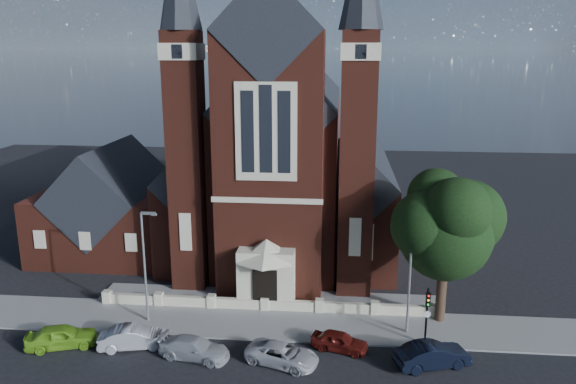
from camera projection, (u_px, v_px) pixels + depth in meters
name	position (u px, v px, depth m)	size (l,w,h in m)	color
ground	(278.00, 267.00, 49.51)	(120.00, 120.00, 0.00)	black
pavement_strip	(261.00, 323.00, 39.38)	(60.00, 5.00, 0.12)	gray
forecourt_paving	(269.00, 299.00, 43.24)	(26.00, 3.00, 0.14)	gray
forecourt_wall	(265.00, 310.00, 41.31)	(24.00, 0.40, 0.90)	beige
church	(286.00, 159.00, 55.14)	(20.01, 34.90, 29.20)	#542216
parish_hall	(113.00, 209.00, 52.85)	(12.00, 12.20, 10.24)	#542216
street_tree	(448.00, 229.00, 37.69)	(6.40, 6.60, 10.70)	black
street_lamp_left	(145.00, 261.00, 38.47)	(1.16, 0.22, 8.09)	gray
street_lamp_right	(412.00, 270.00, 36.85)	(1.16, 0.22, 8.09)	gray
traffic_signal	(427.00, 309.00, 35.75)	(0.28, 0.42, 4.00)	black
car_lime_van	(61.00, 336.00, 36.07)	(1.77, 4.41, 1.50)	#72B223
car_silver_a	(133.00, 337.00, 36.00)	(1.53, 4.39, 1.44)	#929599
car_silver_b	(194.00, 348.00, 34.83)	(1.83, 4.50, 1.31)	#A5A8AD
car_white_suv	(282.00, 354.00, 34.17)	(2.09, 4.52, 1.26)	silver
car_dark_red	(340.00, 341.00, 35.74)	(1.46, 3.64, 1.24)	#57140E
car_navy	(432.00, 355.00, 33.85)	(1.60, 4.60, 1.52)	black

